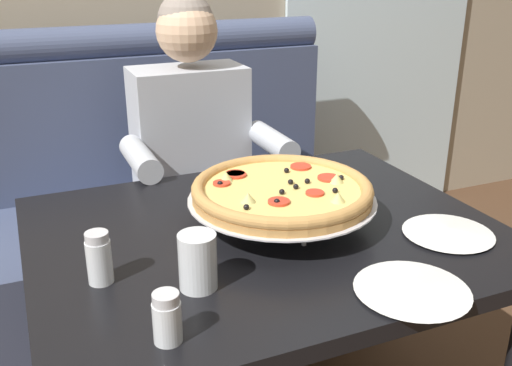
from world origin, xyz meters
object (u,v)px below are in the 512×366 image
plate_near_right (448,231)px  booth_bench (173,214)px  shaker_oregano (167,321)px  diner_main (199,160)px  pizza (282,191)px  drinking_glass (198,264)px  dining_table (266,262)px  shaker_parmesan (99,261)px  plate_near_left (412,288)px

plate_near_right → booth_bench: bearing=109.4°
shaker_oregano → diner_main: bearing=69.2°
pizza → drinking_glass: pizza is taller
dining_table → shaker_parmesan: 0.45m
pizza → plate_near_left: bearing=-74.7°
pizza → shaker_parmesan: pizza is taller
dining_table → shaker_oregano: size_ratio=11.77×
shaker_parmesan → shaker_oregano: bearing=-73.0°
diner_main → plate_near_left: 1.05m
dining_table → diner_main: (0.04, 0.66, 0.06)m
dining_table → shaker_oregano: 0.50m
shaker_oregano → drinking_glass: bearing=54.9°
booth_bench → diner_main: diner_main is taller
booth_bench → drinking_glass: 1.21m
dining_table → pizza: 0.19m
booth_bench → shaker_parmesan: bearing=-112.5°
diner_main → booth_bench: bearing=98.0°
dining_table → pizza: pizza is taller
pizza → dining_table: bearing=-167.7°
diner_main → pizza: 0.66m
drinking_glass → diner_main: bearing=72.0°
pizza → shaker_parmesan: bearing=-167.6°
pizza → plate_near_right: (0.35, -0.22, -0.08)m
booth_bench → dining_table: size_ratio=1.29×
dining_table → shaker_parmesan: size_ratio=10.00×
plate_near_left → shaker_oregano: bearing=175.5°
pizza → plate_near_left: pizza is taller
shaker_oregano → shaker_parmesan: bearing=107.0°
plate_near_right → shaker_parmesan: bearing=172.2°
plate_near_left → shaker_parmesan: bearing=153.3°
shaker_parmesan → dining_table: bearing=12.4°
diner_main → shaker_parmesan: (-0.46, -0.75, 0.08)m
shaker_parmesan → plate_near_left: size_ratio=0.48×
pizza → shaker_parmesan: (-0.47, -0.10, -0.04)m
dining_table → diner_main: size_ratio=0.90×
plate_near_left → plate_near_right: (0.24, 0.18, -0.00)m
booth_bench → pizza: 1.02m
shaker_parmesan → plate_near_right: size_ratio=0.52×
booth_bench → diner_main: bearing=-82.0°
plate_near_left → booth_bench: bearing=96.8°
plate_near_left → pizza: bearing=105.3°
booth_bench → drinking_glass: booth_bench is taller
shaker_oregano → drinking_glass: (0.10, 0.15, 0.01)m
booth_bench → shaker_oregano: (-0.34, -1.27, 0.39)m
pizza → drinking_glass: bearing=-144.6°
booth_bench → plate_near_left: size_ratio=6.23×
booth_bench → drinking_glass: (-0.24, -1.12, 0.40)m
dining_table → shaker_oregano: shaker_oregano is taller
booth_bench → plate_near_right: (0.40, -1.13, 0.36)m
shaker_parmesan → plate_near_left: (0.58, -0.29, -0.04)m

